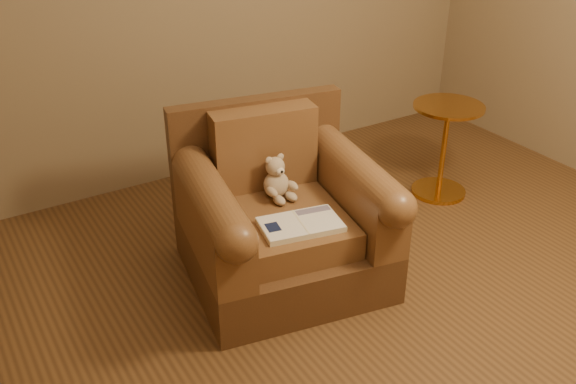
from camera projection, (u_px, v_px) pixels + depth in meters
floor at (417, 330)px, 2.89m from camera, size 4.00×4.00×0.00m
armchair at (280, 217)px, 3.15m from camera, size 1.04×1.01×0.82m
teddy_bear at (277, 182)px, 3.14m from camera, size 0.16×0.18×0.22m
guidebook at (301, 225)px, 2.92m from camera, size 0.40×0.29×0.03m
side_table at (444, 147)px, 3.88m from camera, size 0.42×0.42×0.58m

